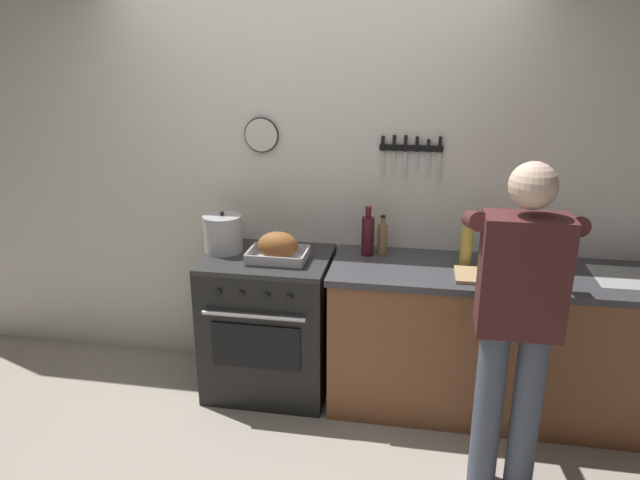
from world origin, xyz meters
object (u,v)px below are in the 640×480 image
object	(u,v)px
roasting_pan	(278,248)
person_cook	(518,311)
stock_pot	(223,234)
stove	(270,323)
cutting_board	(488,276)
bottle_dish_soap	(486,252)
bottle_vinegar	(382,238)
bottle_cooking_oil	(467,244)
bottle_wine_red	(368,235)
bottle_hot_sauce	(532,252)

from	to	relation	value
roasting_pan	person_cook	bearing A→B (deg)	-24.98
person_cook	stock_pot	bearing A→B (deg)	55.73
person_cook	roasting_pan	bearing A→B (deg)	53.71
stove	stock_pot	xyz separation A→B (m)	(-0.29, 0.05, 0.57)
cutting_board	bottle_dish_soap	bearing A→B (deg)	91.39
bottle_vinegar	bottle_cooking_oil	bearing A→B (deg)	-12.03
cutting_board	bottle_wine_red	bearing A→B (deg)	159.14
bottle_hot_sauce	bottle_vinegar	distance (m)	0.88
roasting_pan	bottle_cooking_oil	bearing A→B (deg)	7.00
cutting_board	bottle_hot_sauce	size ratio (longest dim) A/B	2.00
cutting_board	bottle_cooking_oil	world-z (taller)	bottle_cooking_oil
stove	bottle_dish_soap	world-z (taller)	bottle_dish_soap
stock_pot	cutting_board	world-z (taller)	stock_pot
person_cook	bottle_wine_red	distance (m)	1.12
person_cook	bottle_hot_sauce	xyz separation A→B (m)	(0.19, 0.81, 0.02)
cutting_board	bottle_dish_soap	world-z (taller)	bottle_dish_soap
person_cook	stock_pot	xyz separation A→B (m)	(-1.67, 0.71, 0.06)
bottle_wine_red	bottle_vinegar	distance (m)	0.10
roasting_pan	bottle_vinegar	bearing A→B (deg)	21.78
stock_pot	bottle_vinegar	xyz separation A→B (m)	(0.98, 0.14, -0.01)
roasting_pan	bottle_cooking_oil	size ratio (longest dim) A/B	1.21
cutting_board	bottle_vinegar	size ratio (longest dim) A/B	1.48
bottle_wine_red	bottle_dish_soap	xyz separation A→B (m)	(0.69, -0.09, -0.04)
bottle_cooking_oil	bottle_dish_soap	distance (m)	0.12
stock_pot	cutting_board	bearing A→B (deg)	-6.27
roasting_pan	stock_pot	bearing A→B (deg)	164.43
roasting_pan	stock_pot	size ratio (longest dim) A/B	1.36
cutting_board	bottle_cooking_oil	xyz separation A→B (m)	(-0.11, 0.21, 0.11)
bottle_hot_sauce	bottle_cooking_oil	size ratio (longest dim) A/B	0.61
roasting_pan	cutting_board	world-z (taller)	roasting_pan
roasting_pan	stock_pot	xyz separation A→B (m)	(-0.38, 0.10, 0.04)
stove	stock_pot	distance (m)	0.64
person_cook	roasting_pan	distance (m)	1.43
stock_pot	bottle_dish_soap	distance (m)	1.59
stock_pot	bottle_dish_soap	xyz separation A→B (m)	(1.59, 0.01, -0.02)
roasting_pan	bottle_wine_red	xyz separation A→B (m)	(0.52, 0.20, 0.05)
person_cook	bottle_wine_red	world-z (taller)	person_cook
stock_pot	bottle_cooking_oil	bearing A→B (deg)	1.18
stove	bottle_wine_red	distance (m)	0.84
stove	cutting_board	distance (m)	1.38
bottle_vinegar	cutting_board	bearing A→B (deg)	-27.01
person_cook	bottle_cooking_oil	distance (m)	0.77
stock_pot	bottle_dish_soap	bearing A→B (deg)	0.20
stock_pot	bottle_cooking_oil	distance (m)	1.48
cutting_board	bottle_dish_soap	distance (m)	0.20
roasting_pan	stock_pot	distance (m)	0.39
roasting_pan	bottle_wine_red	bearing A→B (deg)	20.72
stock_pot	bottle_vinegar	distance (m)	0.99
bottle_hot_sauce	person_cook	bearing A→B (deg)	-103.10
roasting_pan	bottle_wine_red	world-z (taller)	bottle_wine_red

